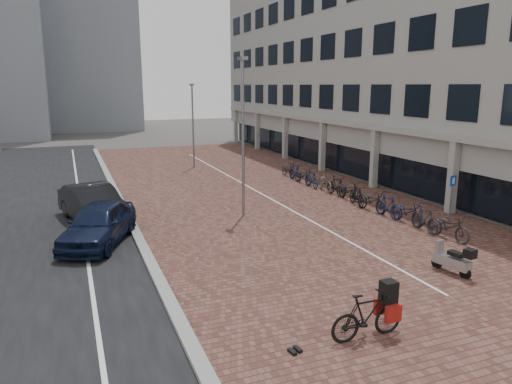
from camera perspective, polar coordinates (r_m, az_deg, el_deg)
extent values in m
plane|color=#474442|center=(15.58, 8.23, -9.19)|extent=(140.00, 140.00, 0.00)
cube|color=brown|center=(26.83, -0.73, 0.26)|extent=(14.50, 42.00, 0.04)
cube|color=black|center=(25.23, -24.79, -1.74)|extent=(8.00, 50.00, 0.03)
cube|color=gray|center=(25.25, -15.97, -0.88)|extent=(0.35, 42.00, 0.14)
cube|color=white|center=(25.17, -20.26, -1.34)|extent=(0.12, 44.00, 0.00)
cube|color=white|center=(26.89, -0.33, 0.34)|extent=(0.10, 30.00, 0.00)
cube|color=gray|center=(35.10, 14.52, 16.72)|extent=(8.00, 40.00, 13.00)
cube|color=black|center=(33.38, 9.11, 5.49)|extent=(0.15, 38.00, 3.20)
cube|color=gray|center=(33.11, 8.92, 8.48)|extent=(1.60, 38.00, 0.30)
cube|color=gray|center=(23.40, 22.41, 1.69)|extent=(0.35, 0.35, 3.40)
cube|color=gray|center=(27.96, 13.94, 3.91)|extent=(0.35, 0.35, 3.40)
cube|color=gray|center=(32.98, 7.91, 5.44)|extent=(0.35, 0.35, 3.40)
cube|color=gray|center=(38.29, 3.50, 6.52)|extent=(0.35, 0.35, 3.40)
cube|color=gray|center=(43.77, 0.16, 7.30)|extent=(0.35, 0.35, 3.40)
cube|color=gray|center=(49.38, -2.44, 7.90)|extent=(0.35, 0.35, 3.40)
cube|color=gray|center=(67.97, -19.61, 18.04)|extent=(12.00, 10.00, 26.00)
imported|color=black|center=(18.53, -18.28, -3.63)|extent=(3.48, 4.86, 1.54)
imported|color=black|center=(21.51, -18.81, -1.37)|extent=(2.95, 5.15, 1.60)
imported|color=black|center=(11.62, 13.15, -14.20)|extent=(1.90, 0.54, 1.14)
cube|color=black|center=(11.40, 13.28, -11.90)|extent=(0.34, 0.32, 0.51)
cube|color=maroon|center=(11.48, 12.23, -14.18)|extent=(0.40, 0.11, 0.40)
cube|color=maroon|center=(11.72, 14.07, -13.72)|extent=(0.40, 0.11, 0.40)
cylinder|color=slate|center=(21.72, 22.20, -1.09)|extent=(0.07, 0.07, 1.91)
cube|color=#0E41BD|center=(21.51, 22.46, 1.25)|extent=(0.42, 0.18, 0.43)
cylinder|color=gray|center=(20.85, -1.56, 6.21)|extent=(0.12, 0.12, 6.85)
cylinder|color=slate|center=(34.11, -7.53, 7.71)|extent=(0.12, 0.12, 5.80)
imported|color=black|center=(19.60, 22.04, -3.82)|extent=(0.83, 2.02, 1.04)
imported|color=black|center=(20.29, 19.46, -3.05)|extent=(0.64, 1.78, 1.05)
imported|color=#131735|center=(21.20, 17.64, -2.28)|extent=(0.71, 1.98, 1.04)
imported|color=#121A31|center=(21.97, 15.41, -1.61)|extent=(0.51, 1.75, 1.05)
imported|color=black|center=(22.86, 13.67, -0.98)|extent=(0.88, 2.03, 1.04)
imported|color=black|center=(23.73, 11.92, -0.38)|extent=(0.82, 1.81, 1.05)
imported|color=black|center=(24.84, 11.06, 0.21)|extent=(0.96, 2.05, 1.04)
imported|color=black|center=(25.76, 9.59, 0.73)|extent=(0.59, 1.77, 1.05)
imported|color=#54524D|center=(26.71, 8.24, 1.18)|extent=(0.98, 2.05, 1.04)
imported|color=#121C33|center=(27.58, 6.62, 1.61)|extent=(0.59, 1.77, 1.05)
imported|color=black|center=(28.61, 5.66, 2.01)|extent=(0.81, 2.01, 1.04)
imported|color=#131636|center=(29.63, 4.69, 2.41)|extent=(0.52, 1.76, 1.05)
imported|color=black|center=(30.69, 3.91, 2.77)|extent=(0.74, 1.99, 1.04)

